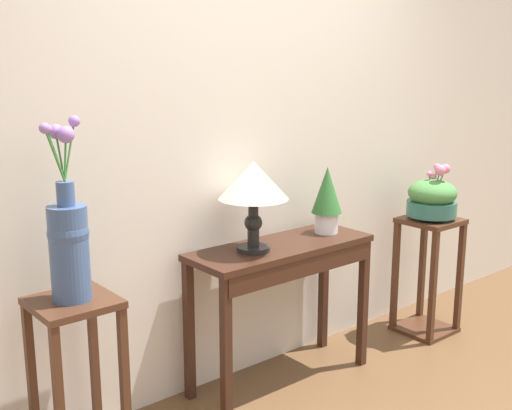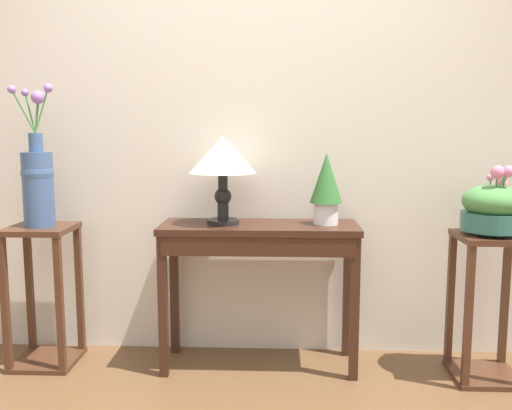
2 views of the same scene
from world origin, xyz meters
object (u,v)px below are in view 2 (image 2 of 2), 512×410
potted_plant_on_console (326,185)px  flower_vase_tall_left (38,178)px  pedestal_stand_left (44,296)px  console_table (259,249)px  planter_bowl_wide_right (493,208)px  table_lamp (223,159)px  pedestal_stand_right (487,307)px

potted_plant_on_console → flower_vase_tall_left: (-1.54, -0.03, 0.03)m
potted_plant_on_console → pedestal_stand_left: size_ratio=0.49×
console_table → planter_bowl_wide_right: planter_bowl_wide_right is taller
console_table → planter_bowl_wide_right: 1.21m
table_lamp → pedestal_stand_left: 1.25m
potted_plant_on_console → flower_vase_tall_left: bearing=-178.9°
console_table → pedestal_stand_left: console_table is taller
pedestal_stand_left → flower_vase_tall_left: (0.00, 0.00, 0.65)m
flower_vase_tall_left → table_lamp: bearing=0.9°
pedestal_stand_left → potted_plant_on_console: bearing=1.1°
potted_plant_on_console → pedestal_stand_right: (0.83, -0.12, -0.62)m
pedestal_stand_left → planter_bowl_wide_right: bearing=-2.2°
potted_plant_on_console → pedestal_stand_left: (-1.54, -0.03, -0.61)m
table_lamp → pedestal_stand_left: (-0.99, -0.02, -0.75)m
flower_vase_tall_left → planter_bowl_wide_right: flower_vase_tall_left is taller
console_table → flower_vase_tall_left: 1.24m
pedestal_stand_left → pedestal_stand_right: bearing=-2.2°
pedestal_stand_right → flower_vase_tall_left: bearing=177.8°
table_lamp → planter_bowl_wide_right: size_ratio=1.32×
potted_plant_on_console → planter_bowl_wide_right: 0.85m
flower_vase_tall_left → pedestal_stand_right: size_ratio=0.99×
console_table → planter_bowl_wide_right: (1.19, -0.09, 0.24)m
potted_plant_on_console → flower_vase_tall_left: flower_vase_tall_left is taller
potted_plant_on_console → flower_vase_tall_left: 1.54m
console_table → pedestal_stand_right: 1.22m
table_lamp → flower_vase_tall_left: bearing=-179.1°
flower_vase_tall_left → pedestal_stand_left: bearing=-104.5°
console_table → flower_vase_tall_left: (-1.19, 0.01, 0.37)m
console_table → potted_plant_on_console: (0.35, 0.04, 0.34)m
table_lamp → planter_bowl_wide_right: 1.40m
pedestal_stand_left → planter_bowl_wide_right: size_ratio=2.19×
table_lamp → planter_bowl_wide_right: bearing=-4.5°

